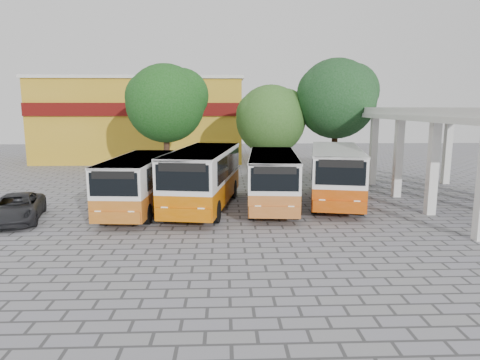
{
  "coord_description": "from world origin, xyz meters",
  "views": [
    {
      "loc": [
        -2.63,
        -19.09,
        5.42
      ],
      "look_at": [
        -1.79,
        3.79,
        1.5
      ],
      "focal_mm": 32.0,
      "sensor_mm": 36.0,
      "label": 1
    }
  ],
  "objects_px": {
    "bus_centre_left": "(204,175)",
    "bus_far_right": "(336,171)",
    "parked_car": "(17,208)",
    "bus_centre_right": "(273,176)",
    "bus_far_left": "(139,180)"
  },
  "relations": [
    {
      "from": "bus_centre_right",
      "to": "parked_car",
      "type": "height_order",
      "value": "bus_centre_right"
    },
    {
      "from": "bus_far_right",
      "to": "bus_far_left",
      "type": "bearing_deg",
      "value": -159.19
    },
    {
      "from": "bus_centre_left",
      "to": "parked_car",
      "type": "distance_m",
      "value": 9.23
    },
    {
      "from": "bus_centre_left",
      "to": "bus_centre_right",
      "type": "relative_size",
      "value": 1.11
    },
    {
      "from": "bus_centre_right",
      "to": "parked_car",
      "type": "relative_size",
      "value": 1.79
    },
    {
      "from": "bus_far_left",
      "to": "parked_car",
      "type": "height_order",
      "value": "bus_far_left"
    },
    {
      "from": "bus_far_left",
      "to": "bus_centre_right",
      "type": "height_order",
      "value": "bus_centre_right"
    },
    {
      "from": "bus_centre_right",
      "to": "bus_far_right",
      "type": "xyz_separation_m",
      "value": [
        3.72,
        0.97,
        0.12
      ]
    },
    {
      "from": "bus_centre_left",
      "to": "bus_far_left",
      "type": "bearing_deg",
      "value": -162.43
    },
    {
      "from": "bus_far_right",
      "to": "parked_car",
      "type": "relative_size",
      "value": 1.97
    },
    {
      "from": "bus_far_right",
      "to": "parked_car",
      "type": "distance_m",
      "value": 16.73
    },
    {
      "from": "bus_centre_left",
      "to": "bus_far_right",
      "type": "height_order",
      "value": "bus_centre_left"
    },
    {
      "from": "bus_centre_right",
      "to": "parked_car",
      "type": "distance_m",
      "value": 12.89
    },
    {
      "from": "bus_centre_right",
      "to": "bus_far_right",
      "type": "distance_m",
      "value": 3.84
    },
    {
      "from": "bus_far_left",
      "to": "bus_centre_right",
      "type": "relative_size",
      "value": 0.97
    }
  ]
}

